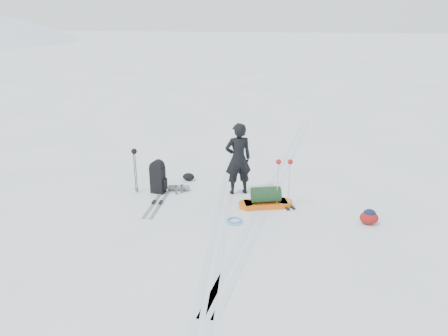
{
  "coord_description": "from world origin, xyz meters",
  "views": [
    {
      "loc": [
        1.58,
        -10.72,
        4.79
      ],
      "look_at": [
        -0.0,
        -0.16,
        0.95
      ],
      "focal_mm": 35.0,
      "sensor_mm": 36.0,
      "label": 1
    }
  ],
  "objects": [
    {
      "name": "ground",
      "position": [
        0.0,
        0.0,
        0.0
      ],
      "size": [
        200.0,
        200.0,
        0.0
      ],
      "primitive_type": "plane",
      "color": "white",
      "rests_on": "ground"
    },
    {
      "name": "ski_tracks",
      "position": [
        0.61,
        0.88,
        0.0
      ],
      "size": [
        3.38,
        17.97,
        0.01
      ],
      "color": "silver",
      "rests_on": "ground"
    },
    {
      "name": "skier",
      "position": [
        0.29,
        0.46,
        1.01
      ],
      "size": [
        0.86,
        0.72,
        2.01
      ],
      "primitive_type": "imported",
      "rotation": [
        0.0,
        0.0,
        3.52
      ],
      "color": "black",
      "rests_on": "ground"
    },
    {
      "name": "pulk_sled",
      "position": [
        1.12,
        -0.33,
        0.21
      ],
      "size": [
        1.48,
        0.78,
        0.55
      ],
      "rotation": [
        0.0,
        0.0,
        0.28
      ],
      "color": "#E85C0D",
      "rests_on": "ground"
    },
    {
      "name": "expedition_rucksack",
      "position": [
        -1.85,
        0.2,
        0.44
      ],
      "size": [
        1.04,
        0.49,
        0.95
      ],
      "rotation": [
        0.0,
        0.0,
        -0.19
      ],
      "color": "black",
      "rests_on": "ground"
    },
    {
      "name": "ski_poles_black",
      "position": [
        -2.52,
        0.1,
        1.05
      ],
      "size": [
        0.17,
        0.16,
        1.28
      ],
      "rotation": [
        0.0,
        0.0,
        0.26
      ],
      "color": "black",
      "rests_on": "ground"
    },
    {
      "name": "ski_poles_silver",
      "position": [
        1.55,
        -0.36,
        1.11
      ],
      "size": [
        0.42,
        0.17,
        1.33
      ],
      "rotation": [
        0.0,
        0.0,
        0.3
      ],
      "color": "#B9BDC1",
      "rests_on": "ground"
    },
    {
      "name": "touring_skis_grey",
      "position": [
        -1.73,
        -0.57,
        0.02
      ],
      "size": [
        0.3,
        1.86,
        0.07
      ],
      "rotation": [
        0.0,
        0.0,
        1.58
      ],
      "color": "gray",
      "rests_on": "ground"
    },
    {
      "name": "touring_skis_white",
      "position": [
        1.75,
        -0.42,
        0.01
      ],
      "size": [
        1.01,
        1.57,
        0.06
      ],
      "rotation": [
        0.0,
        0.0,
        -1.07
      ],
      "color": "white",
      "rests_on": "ground"
    },
    {
      "name": "rope_coil",
      "position": [
        0.42,
        -1.31,
        0.03
      ],
      "size": [
        0.56,
        0.56,
        0.05
      ],
      "rotation": [
        0.0,
        0.0,
        0.39
      ],
      "color": "#63BFF1",
      "rests_on": "ground"
    },
    {
      "name": "small_daypack",
      "position": [
        3.61,
        -0.95,
        0.18
      ],
      "size": [
        0.55,
        0.52,
        0.38
      ],
      "rotation": [
        0.0,
        0.0,
        -0.61
      ],
      "color": "maroon",
      "rests_on": "ground"
    },
    {
      "name": "thermos_pair",
      "position": [
        -1.33,
        0.19,
        0.12
      ],
      "size": [
        0.2,
        0.22,
        0.26
      ],
      "rotation": [
        0.0,
        0.0,
        0.08
      ],
      "color": "#5A5C62",
      "rests_on": "ground"
    },
    {
      "name": "stuff_sack",
      "position": [
        -1.29,
        1.22,
        0.11
      ],
      "size": [
        0.43,
        0.37,
        0.22
      ],
      "rotation": [
        0.0,
        0.0,
        0.35
      ],
      "color": "black",
      "rests_on": "ground"
    }
  ]
}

